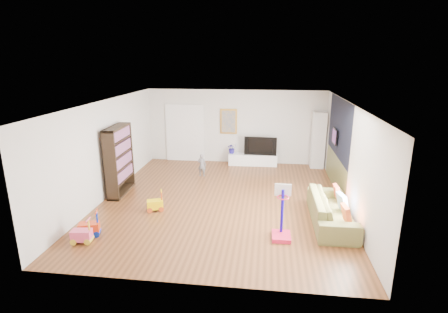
# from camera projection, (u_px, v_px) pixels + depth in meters

# --- Properties ---
(floor) EXTENTS (6.50, 7.50, 0.00)m
(floor) POSITION_uv_depth(u_px,v_px,m) (222.00, 200.00, 9.65)
(floor) COLOR brown
(floor) RESTS_ON ground
(ceiling) EXTENTS (6.50, 7.50, 0.00)m
(ceiling) POSITION_uv_depth(u_px,v_px,m) (222.00, 102.00, 8.92)
(ceiling) COLOR white
(ceiling) RESTS_ON ground
(wall_back) EXTENTS (6.50, 0.00, 2.70)m
(wall_back) POSITION_uv_depth(u_px,v_px,m) (235.00, 127.00, 12.86)
(wall_back) COLOR silver
(wall_back) RESTS_ON ground
(wall_front) EXTENTS (6.50, 0.00, 2.70)m
(wall_front) POSITION_uv_depth(u_px,v_px,m) (192.00, 213.00, 5.71)
(wall_front) COLOR silver
(wall_front) RESTS_ON ground
(wall_left) EXTENTS (0.00, 7.50, 2.70)m
(wall_left) POSITION_uv_depth(u_px,v_px,m) (106.00, 149.00, 9.68)
(wall_left) COLOR silver
(wall_left) RESTS_ON ground
(wall_right) EXTENTS (0.00, 7.50, 2.70)m
(wall_right) POSITION_uv_depth(u_px,v_px,m) (348.00, 158.00, 8.89)
(wall_right) COLOR silver
(wall_right) RESTS_ON ground
(navy_accent) EXTENTS (0.01, 3.20, 1.70)m
(navy_accent) POSITION_uv_depth(u_px,v_px,m) (339.00, 128.00, 10.09)
(navy_accent) COLOR black
(navy_accent) RESTS_ON wall_right
(olive_wainscot) EXTENTS (0.01, 3.20, 1.00)m
(olive_wainscot) POSITION_uv_depth(u_px,v_px,m) (335.00, 172.00, 10.46)
(olive_wainscot) COLOR brown
(olive_wainscot) RESTS_ON wall_right
(doorway) EXTENTS (1.45, 0.06, 2.10)m
(doorway) POSITION_uv_depth(u_px,v_px,m) (185.00, 134.00, 13.14)
(doorway) COLOR white
(doorway) RESTS_ON ground
(painting_back) EXTENTS (0.62, 0.06, 0.92)m
(painting_back) POSITION_uv_depth(u_px,v_px,m) (229.00, 121.00, 12.80)
(painting_back) COLOR gold
(painting_back) RESTS_ON wall_back
(artwork_right) EXTENTS (0.04, 0.56, 0.46)m
(artwork_right) POSITION_uv_depth(u_px,v_px,m) (335.00, 136.00, 10.37)
(artwork_right) COLOR #7F3F8C
(artwork_right) RESTS_ON wall_right
(media_console) EXTENTS (1.77, 0.50, 0.41)m
(media_console) POSITION_uv_depth(u_px,v_px,m) (253.00, 159.00, 12.81)
(media_console) COLOR white
(media_console) RESTS_ON ground
(tall_cabinet) EXTENTS (0.47, 0.47, 2.00)m
(tall_cabinet) POSITION_uv_depth(u_px,v_px,m) (318.00, 140.00, 12.33)
(tall_cabinet) COLOR silver
(tall_cabinet) RESTS_ON ground
(bookshelf) EXTENTS (0.40, 1.35, 1.96)m
(bookshelf) POSITION_uv_depth(u_px,v_px,m) (119.00, 160.00, 9.96)
(bookshelf) COLOR black
(bookshelf) RESTS_ON ground
(sofa) EXTENTS (0.90, 2.30, 0.67)m
(sofa) POSITION_uv_depth(u_px,v_px,m) (332.00, 210.00, 8.26)
(sofa) COLOR olive
(sofa) RESTS_ON ground
(basketball_hoop) EXTENTS (0.42, 0.51, 1.20)m
(basketball_hoop) POSITION_uv_depth(u_px,v_px,m) (282.00, 213.00, 7.46)
(basketball_hoop) COLOR red
(basketball_hoop) RESTS_ON ground
(ride_on_yellow) EXTENTS (0.46, 0.37, 0.54)m
(ride_on_yellow) POSITION_uv_depth(u_px,v_px,m) (155.00, 201.00, 8.93)
(ride_on_yellow) COLOR #F6CF01
(ride_on_yellow) RESTS_ON ground
(ride_on_orange) EXTENTS (0.49, 0.39, 0.58)m
(ride_on_orange) POSITION_uv_depth(u_px,v_px,m) (89.00, 224.00, 7.65)
(ride_on_orange) COLOR red
(ride_on_orange) RESTS_ON ground
(ride_on_pink) EXTENTS (0.44, 0.30, 0.54)m
(ride_on_pink) POSITION_uv_depth(u_px,v_px,m) (81.00, 231.00, 7.38)
(ride_on_pink) COLOR #F24F7D
(ride_on_pink) RESTS_ON ground
(child) EXTENTS (0.29, 0.21, 0.77)m
(child) POSITION_uv_depth(u_px,v_px,m) (202.00, 165.00, 11.55)
(child) COLOR slate
(child) RESTS_ON ground
(tv) EXTENTS (1.17, 0.20, 0.67)m
(tv) POSITION_uv_depth(u_px,v_px,m) (261.00, 145.00, 12.63)
(tv) COLOR black
(tv) RESTS_ON media_console
(vase_plant) EXTENTS (0.43, 0.40, 0.39)m
(vase_plant) POSITION_uv_depth(u_px,v_px,m) (232.00, 148.00, 12.82)
(vase_plant) COLOR navy
(vase_plant) RESTS_ON media_console
(pillow_left) EXTENTS (0.13, 0.39, 0.39)m
(pillow_left) POSITION_uv_depth(u_px,v_px,m) (346.00, 214.00, 7.58)
(pillow_left) COLOR #D05329
(pillow_left) RESTS_ON sofa
(pillow_center) EXTENTS (0.19, 0.42, 0.41)m
(pillow_center) POSITION_uv_depth(u_px,v_px,m) (342.00, 202.00, 8.21)
(pillow_center) COLOR silver
(pillow_center) RESTS_ON sofa
(pillow_right) EXTENTS (0.11, 0.36, 0.36)m
(pillow_right) POSITION_uv_depth(u_px,v_px,m) (337.00, 192.00, 8.83)
(pillow_right) COLOR #B23B26
(pillow_right) RESTS_ON sofa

